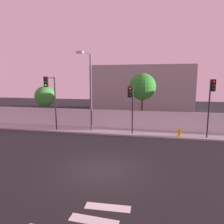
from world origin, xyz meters
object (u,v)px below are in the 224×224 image
Objects in this scene: roadside_tree_midleft at (142,87)px; street_lamp_curbside at (90,86)px; traffic_light_center at (131,100)px; traffic_light_right at (51,92)px; fire_hydrant at (179,132)px; roadside_tree_leftmost at (45,97)px; traffic_light_left at (211,96)px.

street_lamp_curbside is at bearing -147.80° from roadside_tree_midleft.
traffic_light_right is at bearing -179.00° from traffic_light_center.
traffic_light_center is at bearing -101.57° from roadside_tree_midleft.
traffic_light_right is at bearing -155.85° from roadside_tree_midleft.
roadside_tree_midleft is (0.71, 3.49, 0.98)m from traffic_light_center.
fire_hydrant is at bearing -0.39° from street_lamp_curbside.
roadside_tree_leftmost is at bearing 126.47° from traffic_light_right.
street_lamp_curbside is at bearing 171.20° from traffic_light_center.
street_lamp_curbside is (-10.16, 0.64, 0.70)m from traffic_light_left.
traffic_light_right reaches higher than traffic_light_center.
traffic_light_left is 6.30m from traffic_light_center.
traffic_light_center is 1.00× the size of roadside_tree_leftmost.
roadside_tree_midleft is (-3.39, 2.95, 3.72)m from fire_hydrant.
traffic_light_right is at bearing -168.18° from street_lamp_curbside.
traffic_light_right is 0.90× the size of roadside_tree_midleft.
traffic_light_right is 11.95m from fire_hydrant.
fire_hydrant is 0.17× the size of roadside_tree_leftmost.
street_lamp_curbside is 8.86m from fire_hydrant.
traffic_light_center is 3.70m from roadside_tree_midleft.
street_lamp_curbside reaches higher than traffic_light_left.
traffic_light_center is 4.07m from street_lamp_curbside.
traffic_light_left is at bearing -32.37° from roadside_tree_midleft.
traffic_light_right reaches higher than fire_hydrant.
street_lamp_curbside is 9.71× the size of fire_hydrant.
street_lamp_curbside is at bearing -25.14° from roadside_tree_leftmost.
traffic_light_right is (-7.36, -0.13, 0.57)m from traffic_light_center.
street_lamp_curbside is at bearing 176.41° from traffic_light_left.
traffic_light_center is 7.38m from traffic_light_right.
fire_hydrant is at bearing 3.37° from traffic_light_right.
fire_hydrant is (11.47, 0.67, -3.31)m from traffic_light_right.
traffic_light_right reaches higher than traffic_light_left.
traffic_light_right is 8.86m from roadside_tree_midleft.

